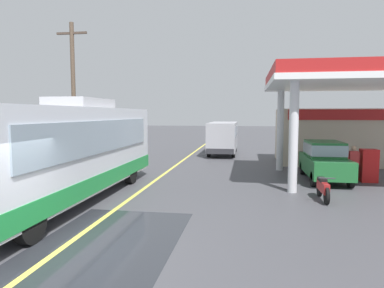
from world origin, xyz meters
The scene contains 10 objects.
ground centered at (0.00, 20.00, 0.00)m, with size 120.00×120.00×0.00m, color #424247.
lane_divider_stripe centered at (0.00, 15.00, 0.00)m, with size 0.16×50.00×0.01m, color #D8CC4C.
wet_puddle_patch centered at (0.89, 0.77, 0.00)m, with size 3.35×5.44×0.01m, color #26282D.
coach_bus_main centered at (-1.99, 4.35, 1.72)m, with size 2.60×11.04×3.69m.
gas_station_roadside centered at (9.70, 13.93, 2.63)m, with size 9.10×11.95×5.10m.
car_at_pump centered at (7.79, 9.86, 1.01)m, with size 1.70×4.20×1.82m.
minibus_opposing_lane centered at (2.40, 19.49, 1.47)m, with size 2.04×6.13×2.44m.
motorcycle_parked_forecourt centered at (6.93, 5.94, 0.44)m, with size 0.55×1.80×0.92m.
pedestrian_near_pump centered at (9.00, 9.60, 0.93)m, with size 0.55×0.22×1.66m.
utility_pole_roadside centered at (-5.68, 11.72, 4.31)m, with size 1.80×0.24×8.25m.
Camera 1 is at (4.20, -6.79, 3.11)m, focal length 32.04 mm.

